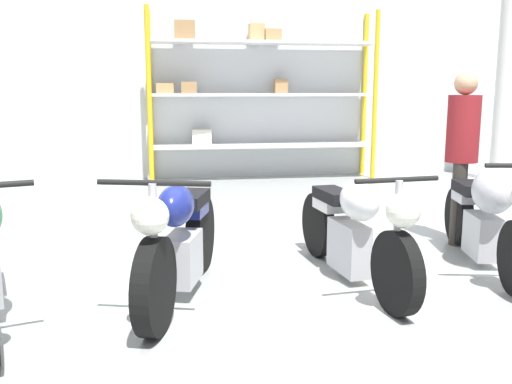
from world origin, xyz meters
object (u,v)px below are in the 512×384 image
(shelving_rack, at_px, (253,88))
(motorcycle_blue, at_px, (180,241))
(motorcycle_white, at_px, (354,229))
(person_browsing, at_px, (462,144))
(motorcycle_silver, at_px, (487,215))

(shelving_rack, distance_m, motorcycle_blue, 5.96)
(motorcycle_blue, distance_m, motorcycle_white, 1.41)
(motorcycle_blue, bearing_deg, person_browsing, 127.95)
(motorcycle_blue, height_order, person_browsing, person_browsing)
(motorcycle_silver, bearing_deg, motorcycle_blue, -71.16)
(motorcycle_silver, bearing_deg, shelving_rack, -155.37)
(motorcycle_blue, relative_size, motorcycle_white, 0.94)
(motorcycle_silver, height_order, person_browsing, person_browsing)
(shelving_rack, bearing_deg, motorcycle_silver, -76.49)
(motorcycle_white, relative_size, person_browsing, 1.21)
(person_browsing, bearing_deg, motorcycle_silver, 113.02)
(shelving_rack, relative_size, person_browsing, 2.27)
(motorcycle_blue, height_order, motorcycle_silver, motorcycle_silver)
(motorcycle_white, bearing_deg, shelving_rack, 173.42)
(motorcycle_white, height_order, motorcycle_silver, motorcycle_silver)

